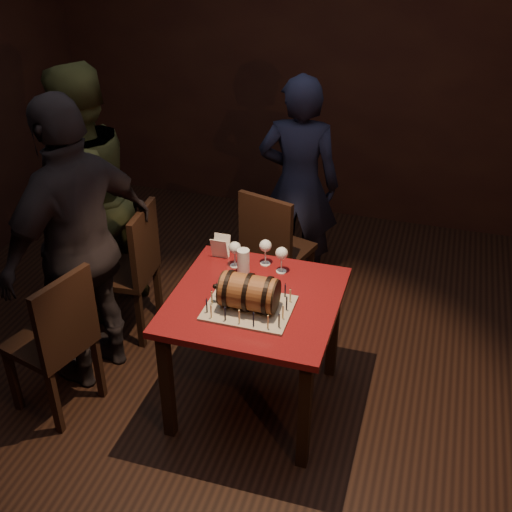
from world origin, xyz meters
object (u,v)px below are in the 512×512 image
wine_glass_mid (265,247)px  person_left_rear (82,198)px  wine_glass_right (282,254)px  person_back (299,185)px  pint_of_ale (243,262)px  chair_back (273,246)px  pub_table (255,314)px  person_left_front (81,247)px  chair_left_rear (132,265)px  chair_left_front (58,337)px  barrel_cake (249,292)px  wine_glass_left (235,249)px

wine_glass_mid → person_left_rear: 1.34m
wine_glass_right → person_back: 1.08m
pint_of_ale → chair_back: chair_back is taller
pub_table → person_left_front: (-1.04, -0.00, 0.25)m
chair_left_rear → wine_glass_right: bearing=-7.8°
chair_back → person_left_front: (-0.88, -0.94, 0.37)m
pub_table → chair_left_front: (-1.03, -0.36, -0.12)m
barrel_cake → chair_back: barrel_cake is taller
wine_glass_mid → chair_back: (-0.12, 0.59, -0.34)m
wine_glass_right → person_left_rear: size_ratio=0.09×
person_left_rear → wine_glass_right: bearing=92.5°
pint_of_ale → chair_back: 0.78m
wine_glass_left → pub_table: bearing=-53.3°
person_back → chair_left_rear: bearing=40.7°
wine_glass_right → person_back: bearing=98.5°
wine_glass_left → chair_left_front: bearing=-142.1°
person_left_front → wine_glass_left: bearing=127.0°
barrel_cake → person_left_front: (-1.04, 0.10, 0.04)m
wine_glass_mid → chair_left_front: (-0.98, -0.71, -0.34)m
person_left_rear → chair_left_front: bearing=33.6°
chair_back → chair_left_front: bearing=-123.7°
chair_left_front → person_left_front: bearing=91.7°
person_left_front → wine_glass_right: bearing=123.6°
chair_left_rear → person_left_rear: (-0.40, 0.15, 0.36)m
wine_glass_mid → wine_glass_right: bearing=-25.8°
wine_glass_mid → barrel_cake: bearing=-84.7°
pub_table → chair_left_rear: chair_left_rear is taller
barrel_cake → person_left_rear: size_ratio=0.20×
wine_glass_left → person_back: (0.11, 1.09, -0.07)m
person_left_front → person_back: bearing=163.9°
pub_table → person_left_rear: bearing=156.9°
person_back → person_left_front: size_ratio=0.89×
pub_table → person_left_rear: 1.50m
wine_glass_right → pint_of_ale: bearing=-160.6°
pub_table → wine_glass_right: 0.38m
pub_table → chair_left_rear: (-0.97, 0.44, -0.12)m
chair_left_front → person_left_front: (-0.01, 0.36, 0.37)m
pint_of_ale → person_left_front: bearing=-166.1°
pub_table → chair_back: bearing=99.6°
chair_back → chair_left_front: same height
wine_glass_left → chair_left_rear: size_ratio=0.17×
barrel_cake → chair_left_front: bearing=-165.7°
chair_left_front → person_back: bearing=61.5°
person_back → person_left_front: person_left_front is taller
chair_left_front → person_left_rear: bearing=109.7°
barrel_cake → person_back: 1.47m
pub_table → chair_left_front: bearing=-160.4°
wine_glass_left → chair_back: (0.05, 0.66, -0.35)m
pub_table → person_back: 1.37m
barrel_cake → pint_of_ale: 0.36m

